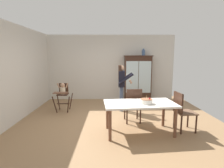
{
  "coord_description": "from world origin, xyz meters",
  "views": [
    {
      "loc": [
        -0.04,
        -4.8,
        1.81
      ],
      "look_at": [
        0.04,
        0.7,
        0.95
      ],
      "focal_mm": 28.19,
      "sensor_mm": 36.0,
      "label": 1
    }
  ],
  "objects_px": {
    "china_cabinet": "(138,78)",
    "birthday_cake": "(146,101)",
    "ceramic_vase": "(143,52)",
    "dining_chair_right_end": "(182,109)",
    "high_chair_with_toddler": "(63,92)",
    "dining_table": "(140,106)",
    "dining_chair_far_side": "(133,103)",
    "adult_person": "(122,82)"
  },
  "relations": [
    {
      "from": "dining_table",
      "to": "dining_chair_far_side",
      "type": "relative_size",
      "value": 1.8
    },
    {
      "from": "dining_table",
      "to": "dining_chair_right_end",
      "type": "bearing_deg",
      "value": 5.41
    },
    {
      "from": "birthday_cake",
      "to": "dining_chair_far_side",
      "type": "xyz_separation_m",
      "value": [
        -0.2,
        0.72,
        -0.24
      ]
    },
    {
      "from": "ceramic_vase",
      "to": "dining_chair_right_end",
      "type": "bearing_deg",
      "value": -83.03
    },
    {
      "from": "high_chair_with_toddler",
      "to": "dining_chair_far_side",
      "type": "xyz_separation_m",
      "value": [
        2.2,
        -1.1,
        -0.1
      ]
    },
    {
      "from": "china_cabinet",
      "to": "high_chair_with_toddler",
      "type": "xyz_separation_m",
      "value": [
        -2.71,
        -1.44,
        -0.28
      ]
    },
    {
      "from": "adult_person",
      "to": "birthday_cake",
      "type": "bearing_deg",
      "value": -164.89
    },
    {
      "from": "dining_table",
      "to": "birthday_cake",
      "type": "xyz_separation_m",
      "value": [
        0.14,
        -0.08,
        0.15
      ]
    },
    {
      "from": "china_cabinet",
      "to": "adult_person",
      "type": "bearing_deg",
      "value": -118.53
    },
    {
      "from": "adult_person",
      "to": "dining_table",
      "type": "xyz_separation_m",
      "value": [
        0.3,
        -1.79,
        -0.32
      ]
    },
    {
      "from": "high_chair_with_toddler",
      "to": "adult_person",
      "type": "height_order",
      "value": "adult_person"
    },
    {
      "from": "china_cabinet",
      "to": "dining_table",
      "type": "distance_m",
      "value": 3.22
    },
    {
      "from": "high_chair_with_toddler",
      "to": "dining_table",
      "type": "distance_m",
      "value": 2.85
    },
    {
      "from": "adult_person",
      "to": "birthday_cake",
      "type": "height_order",
      "value": "adult_person"
    },
    {
      "from": "birthday_cake",
      "to": "dining_chair_far_side",
      "type": "relative_size",
      "value": 0.29
    },
    {
      "from": "dining_table",
      "to": "adult_person",
      "type": "bearing_deg",
      "value": 99.6
    },
    {
      "from": "china_cabinet",
      "to": "adult_person",
      "type": "xyz_separation_m",
      "value": [
        -0.75,
        -1.38,
        0.03
      ]
    },
    {
      "from": "high_chair_with_toddler",
      "to": "birthday_cake",
      "type": "bearing_deg",
      "value": -38.16
    },
    {
      "from": "dining_chair_far_side",
      "to": "ceramic_vase",
      "type": "bearing_deg",
      "value": -110.54
    },
    {
      "from": "dining_table",
      "to": "dining_chair_far_side",
      "type": "bearing_deg",
      "value": 95.53
    },
    {
      "from": "dining_chair_right_end",
      "to": "dining_chair_far_side",
      "type": "bearing_deg",
      "value": 58.24
    },
    {
      "from": "dining_chair_right_end",
      "to": "adult_person",
      "type": "bearing_deg",
      "value": 32.97
    },
    {
      "from": "adult_person",
      "to": "dining_table",
      "type": "relative_size",
      "value": 0.89
    },
    {
      "from": "dining_table",
      "to": "ceramic_vase",
      "type": "bearing_deg",
      "value": 78.25
    },
    {
      "from": "birthday_cake",
      "to": "dining_table",
      "type": "bearing_deg",
      "value": 151.4
    },
    {
      "from": "high_chair_with_toddler",
      "to": "ceramic_vase",
      "type": "bearing_deg",
      "value": 25.22
    },
    {
      "from": "dining_chair_far_side",
      "to": "adult_person",
      "type": "bearing_deg",
      "value": -82.78
    },
    {
      "from": "dining_chair_far_side",
      "to": "china_cabinet",
      "type": "bearing_deg",
      "value": -106.04
    },
    {
      "from": "high_chair_with_toddler",
      "to": "dining_chair_right_end",
      "type": "height_order",
      "value": "dining_chair_right_end"
    },
    {
      "from": "adult_person",
      "to": "china_cabinet",
      "type": "bearing_deg",
      "value": -26.77
    },
    {
      "from": "dining_chair_far_side",
      "to": "birthday_cake",
      "type": "bearing_deg",
      "value": 101.08
    },
    {
      "from": "dining_chair_right_end",
      "to": "birthday_cake",
      "type": "bearing_deg",
      "value": 95.61
    },
    {
      "from": "ceramic_vase",
      "to": "dining_chair_right_end",
      "type": "distance_m",
      "value": 3.42
    },
    {
      "from": "dining_chair_far_side",
      "to": "high_chair_with_toddler",
      "type": "bearing_deg",
      "value": -31.1
    },
    {
      "from": "birthday_cake",
      "to": "adult_person",
      "type": "bearing_deg",
      "value": 103.34
    },
    {
      "from": "dining_table",
      "to": "dining_chair_right_end",
      "type": "distance_m",
      "value": 1.05
    },
    {
      "from": "china_cabinet",
      "to": "dining_chair_right_end",
      "type": "height_order",
      "value": "china_cabinet"
    },
    {
      "from": "china_cabinet",
      "to": "birthday_cake",
      "type": "xyz_separation_m",
      "value": [
        -0.31,
        -3.25,
        -0.14
      ]
    },
    {
      "from": "ceramic_vase",
      "to": "high_chair_with_toddler",
      "type": "height_order",
      "value": "ceramic_vase"
    },
    {
      "from": "birthday_cake",
      "to": "dining_chair_right_end",
      "type": "xyz_separation_m",
      "value": [
        0.9,
        0.17,
        -0.24
      ]
    },
    {
      "from": "china_cabinet",
      "to": "dining_table",
      "type": "relative_size",
      "value": 1.08
    },
    {
      "from": "birthday_cake",
      "to": "dining_chair_right_end",
      "type": "bearing_deg",
      "value": 11.01
    }
  ]
}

